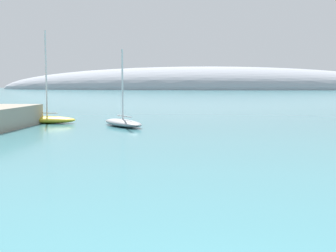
# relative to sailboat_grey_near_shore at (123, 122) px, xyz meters

# --- Properties ---
(distant_ridge) EXTENTS (243.54, 58.92, 26.70)m
(distant_ridge) POSITION_rel_sailboat_grey_near_shore_xyz_m (4.39, 221.41, -0.45)
(distant_ridge) COLOR #999EA8
(distant_ridge) RESTS_ON ground
(sailboat_grey_near_shore) EXTENTS (6.16, 7.10, 8.00)m
(sailboat_grey_near_shore) POSITION_rel_sailboat_grey_near_shore_xyz_m (0.00, 0.00, 0.00)
(sailboat_grey_near_shore) COLOR gray
(sailboat_grey_near_shore) RESTS_ON water
(sailboat_yellow_mid_mooring) EXTENTS (6.65, 2.49, 10.31)m
(sailboat_yellow_mid_mooring) POSITION_rel_sailboat_grey_near_shore_xyz_m (-9.15, 2.65, 0.08)
(sailboat_yellow_mid_mooring) COLOR yellow
(sailboat_yellow_mid_mooring) RESTS_ON water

